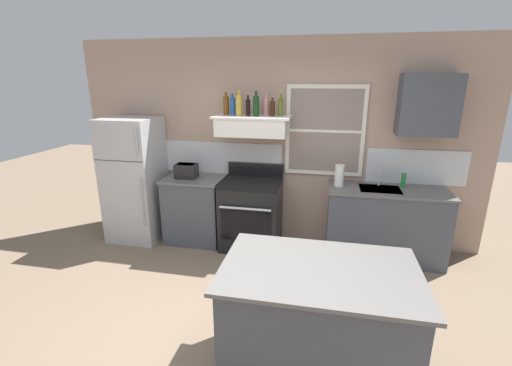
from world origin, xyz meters
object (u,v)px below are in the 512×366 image
object	(u,v)px
paper_towel_roll	(339,175)
kitchen_island	(317,322)
bottle_blue_liqueur	(233,106)
bottle_brown_stout	(272,108)
bottle_balsamic_dark	(248,107)
dish_soap_bottle	(403,180)
bottle_olive_oil_square	(281,107)
bottle_champagne_gold_foil	(239,105)
toaster	(186,171)
bottle_dark_green_wine	(256,106)
bottle_amber_wine	(226,105)
bottle_rose_pink	(266,106)
refrigerator	(135,179)
stove_range	(251,213)

from	to	relation	value
paper_towel_roll	kitchen_island	bearing A→B (deg)	-94.92
bottle_blue_liqueur	bottle_brown_stout	bearing A→B (deg)	2.36
bottle_balsamic_dark	dish_soap_bottle	bearing A→B (deg)	2.19
bottle_brown_stout	bottle_olive_oil_square	bearing A→B (deg)	8.22
bottle_champagne_gold_foil	toaster	bearing A→B (deg)	-176.02
bottle_champagne_gold_foil	bottle_dark_green_wine	size ratio (longest dim) A/B	1.01
bottle_blue_liqueur	bottle_olive_oil_square	xyz separation A→B (m)	(0.60, 0.03, -0.00)
bottle_amber_wine	bottle_balsamic_dark	size ratio (longest dim) A/B	1.14
bottle_rose_pink	bottle_olive_oil_square	xyz separation A→B (m)	(0.19, -0.04, -0.00)
bottle_rose_pink	bottle_olive_oil_square	bearing A→B (deg)	-12.51
refrigerator	bottle_champagne_gold_foil	world-z (taller)	bottle_champagne_gold_foil
stove_range	bottle_rose_pink	distance (m)	1.41
paper_towel_roll	bottle_rose_pink	bearing A→B (deg)	172.82
toaster	bottle_blue_liqueur	xyz separation A→B (m)	(0.64, 0.07, 0.85)
bottle_amber_wine	dish_soap_bottle	xyz separation A→B (m)	(2.23, 0.01, -0.87)
bottle_olive_oil_square	kitchen_island	bearing A→B (deg)	-74.49
bottle_champagne_gold_foil	bottle_olive_oil_square	distance (m)	0.52
bottle_brown_stout	bottle_blue_liqueur	bearing A→B (deg)	-177.64
bottle_champagne_gold_foil	bottle_olive_oil_square	bearing A→B (deg)	6.54
bottle_amber_wine	bottle_brown_stout	bearing A→B (deg)	-2.86
stove_range	bottle_rose_pink	size ratio (longest dim) A/B	4.02
bottle_rose_pink	paper_towel_roll	world-z (taller)	bottle_rose_pink
bottle_dark_green_wine	bottle_olive_oil_square	size ratio (longest dim) A/B	1.15
refrigerator	bottle_blue_liqueur	xyz separation A→B (m)	(1.40, 0.10, 1.01)
dish_soap_bottle	refrigerator	bearing A→B (deg)	-177.40
refrigerator	stove_range	xyz separation A→B (m)	(1.65, 0.02, -0.38)
bottle_champagne_gold_foil	kitchen_island	xyz separation A→B (m)	(1.10, -2.05, -1.42)
bottle_dark_green_wine	dish_soap_bottle	size ratio (longest dim) A/B	1.70
bottle_blue_liqueur	bottle_balsamic_dark	bearing A→B (deg)	-4.77
bottle_champagne_gold_foil	kitchen_island	size ratio (longest dim) A/B	0.22
kitchen_island	bottle_brown_stout	bearing A→B (deg)	108.06
bottle_champagne_gold_foil	bottle_brown_stout	xyz separation A→B (m)	(0.41, 0.04, -0.04)
refrigerator	toaster	xyz separation A→B (m)	(0.76, 0.03, 0.16)
bottle_dark_green_wine	paper_towel_roll	xyz separation A→B (m)	(1.05, -0.02, -0.83)
bottle_amber_wine	bottle_dark_green_wine	distance (m)	0.41
bottle_amber_wine	bottle_dark_green_wine	world-z (taller)	bottle_dark_green_wine
bottle_blue_liqueur	bottle_amber_wine	bearing A→B (deg)	152.86
refrigerator	bottle_rose_pink	bearing A→B (deg)	5.66
toaster	kitchen_island	world-z (taller)	toaster
stove_range	bottle_olive_oil_square	world-z (taller)	bottle_olive_oil_square
bottle_olive_oil_square	paper_towel_roll	distance (m)	1.12
toaster	bottle_balsamic_dark	world-z (taller)	bottle_balsamic_dark
bottle_dark_green_wine	paper_towel_roll	distance (m)	1.34
bottle_olive_oil_square	bottle_balsamic_dark	bearing A→B (deg)	-172.62
dish_soap_bottle	toaster	bearing A→B (deg)	-177.28
bottle_blue_liqueur	toaster	bearing A→B (deg)	-173.36
refrigerator	stove_range	size ratio (longest dim) A/B	1.56
toaster	dish_soap_bottle	bearing A→B (deg)	2.72
bottle_blue_liqueur	kitchen_island	world-z (taller)	bottle_blue_liqueur
bottle_brown_stout	paper_towel_roll	xyz separation A→B (m)	(0.86, -0.06, -0.79)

